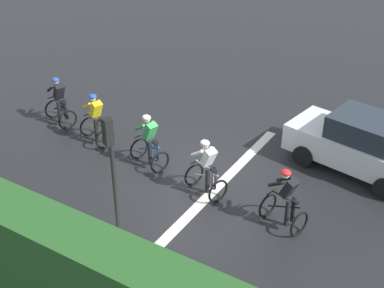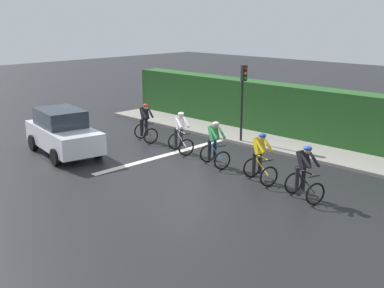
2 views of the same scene
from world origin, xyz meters
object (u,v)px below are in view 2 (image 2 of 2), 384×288
object	(u,v)px
cyclist_second	(260,158)
cyclist_fourth	(180,133)
car_white	(63,132)
cyclist_trailing	(145,123)
cyclist_lead	(304,173)
cyclist_mid	(214,144)
traffic_light_near_crossing	(243,92)

from	to	relation	value
cyclist_second	cyclist_fourth	distance (m)	4.41
cyclist_second	car_white	world-z (taller)	car_white
cyclist_trailing	cyclist_lead	bearing A→B (deg)	82.76
cyclist_second	car_white	distance (m)	8.03
cyclist_lead	cyclist_mid	size ratio (longest dim) A/B	1.00
cyclist_trailing	car_white	world-z (taller)	car_white
cyclist_mid	cyclist_trailing	world-z (taller)	same
cyclist_mid	traffic_light_near_crossing	size ratio (longest dim) A/B	0.50
cyclist_mid	car_white	world-z (taller)	car_white
cyclist_fourth	cyclist_lead	bearing A→B (deg)	81.67
cyclist_fourth	cyclist_trailing	size ratio (longest dim) A/B	1.00
cyclist_second	traffic_light_near_crossing	bearing A→B (deg)	-134.20
cyclist_lead	cyclist_second	world-z (taller)	same
cyclist_second	traffic_light_near_crossing	distance (m)	5.04
cyclist_trailing	cyclist_mid	bearing A→B (deg)	83.31
traffic_light_near_crossing	cyclist_fourth	bearing A→B (deg)	-18.06
cyclist_lead	cyclist_fourth	bearing A→B (deg)	-98.33
car_white	cyclist_lead	bearing A→B (deg)	104.68
cyclist_second	cyclist_trailing	distance (m)	6.79
cyclist_trailing	traffic_light_near_crossing	size ratio (longest dim) A/B	0.50
car_white	traffic_light_near_crossing	size ratio (longest dim) A/B	1.29
cyclist_fourth	car_white	size ratio (longest dim) A/B	0.38
cyclist_trailing	car_white	size ratio (longest dim) A/B	0.38
cyclist_mid	cyclist_trailing	bearing A→B (deg)	-96.69
cyclist_trailing	traffic_light_near_crossing	distance (m)	4.42
cyclist_trailing	cyclist_fourth	bearing A→B (deg)	85.62
cyclist_fourth	cyclist_second	bearing A→B (deg)	82.30
cyclist_lead	cyclist_fourth	world-z (taller)	same
cyclist_mid	car_white	bearing A→B (deg)	-60.36
cyclist_mid	traffic_light_near_crossing	distance (m)	3.65
cyclist_fourth	traffic_light_near_crossing	world-z (taller)	traffic_light_near_crossing
cyclist_second	traffic_light_near_crossing	xyz separation A→B (m)	(-3.37, -3.46, 1.43)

